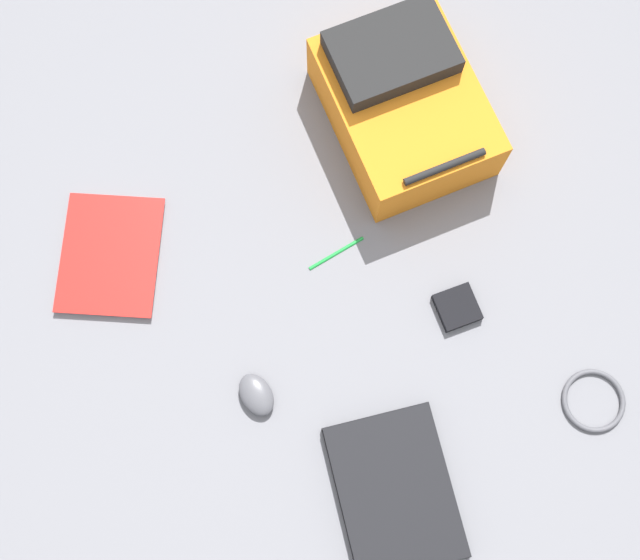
{
  "coord_description": "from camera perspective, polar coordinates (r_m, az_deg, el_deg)",
  "views": [
    {
      "loc": [
        0.12,
        0.37,
        1.74
      ],
      "look_at": [
        -0.0,
        -0.05,
        0.02
      ],
      "focal_mm": 44.86,
      "sensor_mm": 36.0,
      "label": 1
    }
  ],
  "objects": [
    {
      "name": "ground_plane",
      "position": [
        1.78,
        0.39,
        -1.57
      ],
      "size": [
        3.79,
        3.79,
        0.0
      ],
      "primitive_type": "plane",
      "color": "slate"
    },
    {
      "name": "pen_black",
      "position": [
        1.8,
        1.18,
        1.95
      ],
      "size": [
        0.14,
        0.05,
        0.01
      ],
      "primitive_type": "cylinder",
      "rotation": [
        1.57,
        0.0,
        1.84
      ],
      "color": "#198C33",
      "rests_on": "ground_plane"
    },
    {
      "name": "cable_coil",
      "position": [
        1.83,
        18.93,
        -8.15
      ],
      "size": [
        0.14,
        0.14,
        0.01
      ],
      "primitive_type": "torus",
      "color": "#4C4C51",
      "rests_on": "ground_plane"
    },
    {
      "name": "laptop",
      "position": [
        1.73,
        5.37,
        -14.79
      ],
      "size": [
        0.25,
        0.33,
        0.03
      ],
      "color": "black",
      "rests_on": "ground_plane"
    },
    {
      "name": "computer_mouse",
      "position": [
        1.73,
        -4.56,
        -8.16
      ],
      "size": [
        0.09,
        0.11,
        0.03
      ],
      "primitive_type": "ellipsoid",
      "rotation": [
        0.0,
        0.0,
        0.26
      ],
      "color": "#4C4C51",
      "rests_on": "ground_plane"
    },
    {
      "name": "earbud_pouch",
      "position": [
        1.79,
        9.76,
        -1.93
      ],
      "size": [
        0.09,
        0.09,
        0.02
      ],
      "primitive_type": "cube",
      "rotation": [
        0.0,
        0.0,
        0.08
      ],
      "color": "black",
      "rests_on": "ground_plane"
    },
    {
      "name": "backpack",
      "position": [
        1.86,
        5.95,
        12.47
      ],
      "size": [
        0.36,
        0.45,
        0.19
      ],
      "color": "orange",
      "rests_on": "ground_plane"
    },
    {
      "name": "book_blue",
      "position": [
        1.86,
        -14.71,
        1.72
      ],
      "size": [
        0.3,
        0.34,
        0.02
      ],
      "color": "silver",
      "rests_on": "ground_plane"
    }
  ]
}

